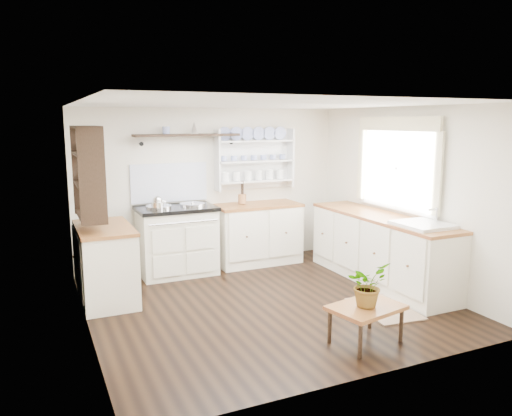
# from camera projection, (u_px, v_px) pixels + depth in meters

# --- Properties ---
(floor) EXTENTS (4.00, 3.80, 0.01)m
(floor) POSITION_uv_depth(u_px,v_px,m) (268.00, 303.00, 5.87)
(floor) COLOR black
(floor) RESTS_ON ground
(wall_back) EXTENTS (4.00, 0.02, 2.30)m
(wall_back) POSITION_uv_depth(u_px,v_px,m) (212.00, 187.00, 7.38)
(wall_back) COLOR silver
(wall_back) RESTS_ON ground
(wall_right) EXTENTS (0.02, 3.80, 2.30)m
(wall_right) POSITION_uv_depth(u_px,v_px,m) (406.00, 196.00, 6.49)
(wall_right) COLOR silver
(wall_right) RESTS_ON ground
(wall_left) EXTENTS (0.02, 3.80, 2.30)m
(wall_left) POSITION_uv_depth(u_px,v_px,m) (83.00, 221.00, 4.86)
(wall_left) COLOR silver
(wall_left) RESTS_ON ground
(ceiling) EXTENTS (4.00, 3.80, 0.01)m
(ceiling) POSITION_uv_depth(u_px,v_px,m) (268.00, 104.00, 5.48)
(ceiling) COLOR white
(ceiling) RESTS_ON wall_back
(window) EXTENTS (0.08, 1.55, 1.22)m
(window) POSITION_uv_depth(u_px,v_px,m) (397.00, 164.00, 6.53)
(window) COLOR white
(window) RESTS_ON wall_right
(aga_cooker) EXTENTS (1.07, 0.74, 0.98)m
(aga_cooker) POSITION_uv_depth(u_px,v_px,m) (177.00, 240.00, 6.93)
(aga_cooker) COLOR #ECE6CD
(aga_cooker) RESTS_ON floor
(back_cabinets) EXTENTS (1.27, 0.63, 0.90)m
(back_cabinets) POSITION_uv_depth(u_px,v_px,m) (257.00, 233.00, 7.47)
(back_cabinets) COLOR white
(back_cabinets) RESTS_ON floor
(right_cabinets) EXTENTS (0.62, 2.43, 0.90)m
(right_cabinets) POSITION_uv_depth(u_px,v_px,m) (380.00, 248.00, 6.58)
(right_cabinets) COLOR white
(right_cabinets) RESTS_ON floor
(belfast_sink) EXTENTS (0.55, 0.60, 0.45)m
(belfast_sink) POSITION_uv_depth(u_px,v_px,m) (422.00, 235.00, 5.85)
(belfast_sink) COLOR white
(belfast_sink) RESTS_ON right_cabinets
(left_cabinets) EXTENTS (0.62, 1.13, 0.90)m
(left_cabinets) POSITION_uv_depth(u_px,v_px,m) (106.00, 262.00, 5.91)
(left_cabinets) COLOR white
(left_cabinets) RESTS_ON floor
(plate_rack) EXTENTS (1.20, 0.22, 0.90)m
(plate_rack) POSITION_uv_depth(u_px,v_px,m) (253.00, 158.00, 7.54)
(plate_rack) COLOR white
(plate_rack) RESTS_ON wall_back
(high_shelf) EXTENTS (1.50, 0.29, 0.16)m
(high_shelf) POSITION_uv_depth(u_px,v_px,m) (187.00, 136.00, 6.98)
(high_shelf) COLOR black
(high_shelf) RESTS_ON wall_back
(left_shelving) EXTENTS (0.28, 0.80, 1.05)m
(left_shelving) POSITION_uv_depth(u_px,v_px,m) (88.00, 171.00, 5.66)
(left_shelving) COLOR black
(left_shelving) RESTS_ON wall_left
(kettle) EXTENTS (0.16, 0.16, 0.20)m
(kettle) POSITION_uv_depth(u_px,v_px,m) (158.00, 204.00, 6.62)
(kettle) COLOR silver
(kettle) RESTS_ON aga_cooker
(utensil_crock) EXTENTS (0.12, 0.12, 0.14)m
(utensil_crock) POSITION_uv_depth(u_px,v_px,m) (242.00, 199.00, 7.37)
(utensil_crock) COLOR #A56B3C
(utensil_crock) RESTS_ON back_cabinets
(center_table) EXTENTS (0.77, 0.62, 0.37)m
(center_table) POSITION_uv_depth(u_px,v_px,m) (366.00, 310.00, 4.78)
(center_table) COLOR brown
(center_table) RESTS_ON floor
(potted_plant) EXTENTS (0.47, 0.44, 0.43)m
(potted_plant) POSITION_uv_depth(u_px,v_px,m) (367.00, 284.00, 4.74)
(potted_plant) COLOR #3F7233
(potted_plant) RESTS_ON center_table
(floor_rug) EXTENTS (0.63, 0.90, 0.02)m
(floor_rug) POSITION_uv_depth(u_px,v_px,m) (384.00, 309.00, 5.67)
(floor_rug) COLOR brown
(floor_rug) RESTS_ON floor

